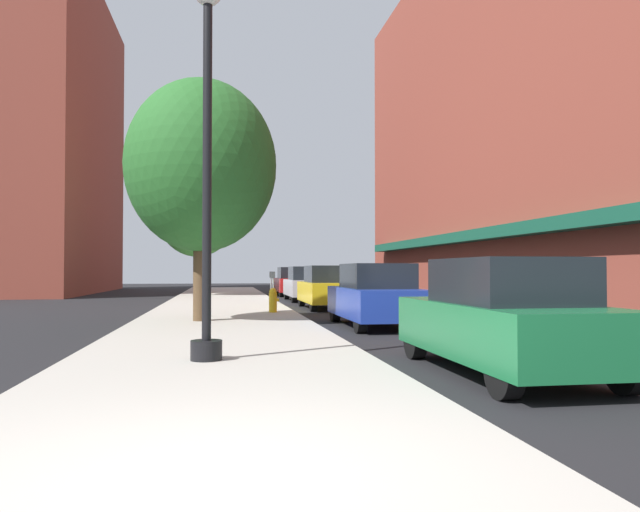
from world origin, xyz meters
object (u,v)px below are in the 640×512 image
at_px(fire_hydrant, 273,300).
at_px(tree_mid, 201,166).
at_px(parking_meter_far, 271,283).
at_px(car_yellow, 327,288).
at_px(car_blue, 376,296).
at_px(car_red, 292,282).
at_px(lamppost, 207,159).
at_px(car_green, 504,318).
at_px(tree_near, 197,210).
at_px(parking_meter_near, 273,283).
at_px(car_silver, 306,284).

height_order(fire_hydrant, tree_mid, tree_mid).
height_order(parking_meter_far, car_yellow, car_yellow).
relative_size(parking_meter_far, car_blue, 0.30).
xyz_separation_m(fire_hydrant, car_blue, (2.37, -4.07, 0.29)).
bearing_deg(car_red, car_blue, -89.33).
relative_size(fire_hydrant, parking_meter_far, 0.60).
bearing_deg(car_yellow, parking_meter_far, 123.64).
bearing_deg(tree_mid, parking_meter_far, 73.66).
bearing_deg(fire_hydrant, car_yellow, 54.19).
distance_m(lamppost, fire_hydrant, 10.59).
bearing_deg(parking_meter_far, lamppost, -98.03).
relative_size(parking_meter_far, car_green, 0.30).
xyz_separation_m(tree_near, car_blue, (5.39, -17.90, -3.99)).
bearing_deg(car_green, car_red, 90.81).
distance_m(tree_near, car_green, 26.03).
relative_size(parking_meter_near, parking_meter_far, 1.00).
bearing_deg(car_yellow, car_green, -91.67).
relative_size(fire_hydrant, tree_near, 0.11).
height_order(lamppost, tree_mid, tree_mid).
bearing_deg(car_silver, car_blue, -91.75).
xyz_separation_m(tree_near, car_green, (5.39, -25.15, -3.99)).
xyz_separation_m(fire_hydrant, tree_mid, (-2.20, -2.91, 3.80)).
xyz_separation_m(tree_mid, car_silver, (4.57, 12.04, -3.51)).
bearing_deg(car_silver, car_red, 88.25).
xyz_separation_m(lamppost, parking_meter_far, (2.27, 16.11, -2.25)).
bearing_deg(fire_hydrant, car_silver, 75.46).
relative_size(parking_meter_near, car_yellow, 0.30).
distance_m(fire_hydrant, parking_meter_near, 4.95).
height_order(tree_near, car_red, tree_near).
relative_size(tree_mid, car_red, 1.53).
bearing_deg(tree_near, car_blue, -73.23).
relative_size(lamppost, car_blue, 1.37).
bearing_deg(lamppost, car_yellow, 72.45).
bearing_deg(car_green, tree_near, 102.91).
relative_size(parking_meter_far, car_red, 0.30).
bearing_deg(tree_near, parking_meter_far, -66.15).
xyz_separation_m(tree_mid, car_blue, (4.57, -1.16, -3.51)).
relative_size(fire_hydrant, car_blue, 0.18).
height_order(car_blue, car_yellow, same).
relative_size(fire_hydrant, car_green, 0.18).
height_order(parking_meter_near, car_yellow, car_yellow).
bearing_deg(parking_meter_near, parking_meter_far, 90.00).
distance_m(car_green, car_blue, 7.25).
distance_m(parking_meter_near, car_green, 16.36).
distance_m(parking_meter_far, tree_near, 9.35).
distance_m(tree_near, car_red, 6.81).
relative_size(parking_meter_near, car_red, 0.30).
bearing_deg(car_silver, car_yellow, -91.75).
bearing_deg(parking_meter_far, car_silver, 57.80).
xyz_separation_m(fire_hydrant, car_red, (2.37, 15.00, 0.29)).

